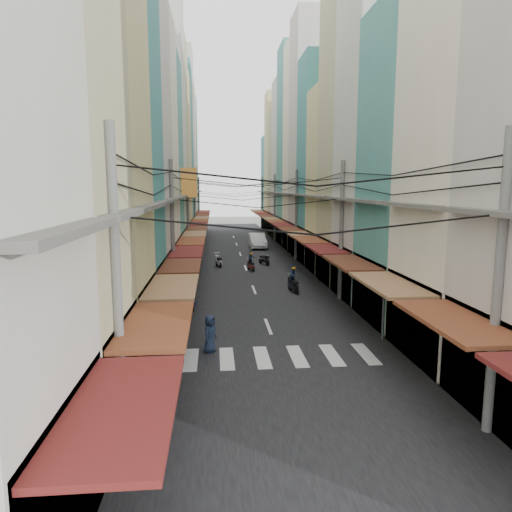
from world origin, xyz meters
TOP-DOWN VIEW (x-y plane):
  - ground at (0.00, 0.00)m, footprint 160.00×160.00m
  - road at (0.00, 20.00)m, footprint 10.00×80.00m
  - sidewalk_left at (-6.50, 20.00)m, footprint 3.00×80.00m
  - sidewalk_right at (6.50, 20.00)m, footprint 3.00×80.00m
  - crosswalk at (-0.00, -6.00)m, footprint 7.55×2.40m
  - building_row_left at (-7.92, 16.56)m, footprint 7.80×67.67m
  - building_row_right at (7.92, 16.45)m, footprint 7.80×68.98m
  - utility_poles at (0.00, 15.01)m, footprint 10.20×66.13m
  - white_car at (2.14, 26.68)m, footprint 5.73×2.33m
  - bicycle at (6.84, -0.42)m, footprint 1.90×1.18m
  - moving_scooters at (-0.40, 8.18)m, footprint 6.76×15.60m
  - parked_scooters at (4.67, -5.04)m, footprint 12.84×13.98m
  - pedestrians at (-4.22, 2.80)m, footprint 13.58×23.30m
  - market_umbrella at (6.52, -3.66)m, footprint 2.38×2.38m
  - traffic_sign at (4.78, -4.31)m, footprint 0.10×0.57m

SIDE VIEW (x-z plane):
  - ground at x=0.00m, z-range 0.00..0.00m
  - white_car at x=2.14m, z-range -1.00..1.00m
  - bicycle at x=6.84m, z-range -0.61..0.61m
  - road at x=0.00m, z-range 0.00..0.02m
  - crosswalk at x=0.00m, z-range 0.02..0.03m
  - sidewalk_left at x=-6.50m, z-range 0.00..0.06m
  - sidewalk_right at x=6.50m, z-range 0.00..0.06m
  - parked_scooters at x=4.67m, z-range -0.01..0.98m
  - moving_scooters at x=-0.40m, z-range -0.37..1.40m
  - pedestrians at x=-4.22m, z-range -0.04..2.01m
  - traffic_sign at x=4.78m, z-range 0.57..3.18m
  - market_umbrella at x=6.52m, z-range 0.96..3.46m
  - utility_poles at x=0.00m, z-range 2.49..10.69m
  - building_row_right at x=7.92m, z-range -1.89..20.71m
  - building_row_left at x=-7.92m, z-range -2.07..21.63m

